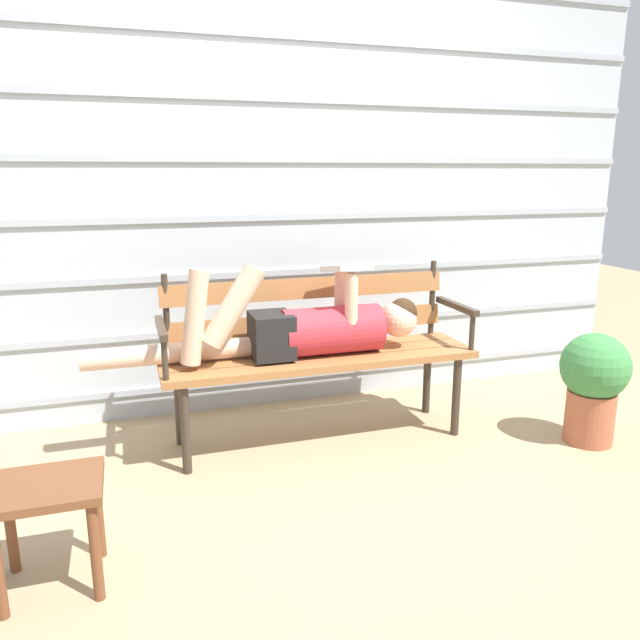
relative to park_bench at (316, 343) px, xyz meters
name	(u,v)px	position (x,y,z in m)	size (l,w,h in m)	color
ground_plane	(327,448)	(0.00, -0.18, -0.51)	(12.00, 12.00, 0.00)	tan
house_siding	(287,188)	(0.00, 0.55, 0.77)	(4.50, 0.08, 2.57)	#B2BCC6
park_bench	(316,343)	(0.00, 0.00, 0.00)	(1.61, 0.44, 0.89)	#9E6638
reclining_person	(304,327)	(-0.08, -0.07, 0.11)	(1.69, 0.27, 0.50)	#B72D38
footstool	(48,506)	(-1.22, -0.90, -0.21)	(0.36, 0.31, 0.38)	brown
potted_plant	(593,381)	(1.33, -0.52, -0.18)	(0.34, 0.34, 0.58)	#AD5B3D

